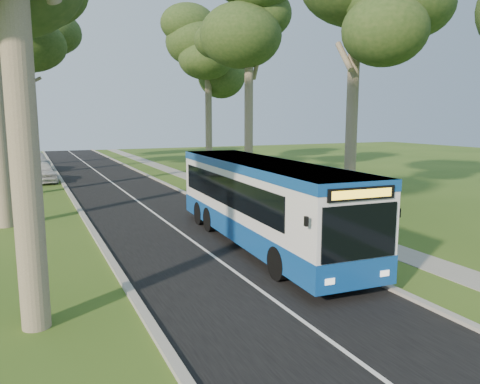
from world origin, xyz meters
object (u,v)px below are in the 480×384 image
object	(u,v)px
bus_shelter	(309,192)
car_silver	(33,162)
bus	(262,202)
car_white	(40,172)
litter_bin	(256,211)
bus_stop_sign	(327,217)

from	to	relation	value
bus_shelter	car_silver	distance (m)	32.67
bus	car_white	distance (m)	24.53
litter_bin	car_white	bearing A→B (deg)	115.14
litter_bin	car_white	size ratio (longest dim) A/B	0.20
bus	bus_stop_sign	size ratio (longest dim) A/B	5.53
bus	car_silver	distance (m)	32.73
bus	bus_stop_sign	world-z (taller)	bus
bus	litter_bin	size ratio (longest dim) A/B	12.83
bus_shelter	bus	bearing A→B (deg)	-171.59
bus	bus_stop_sign	distance (m)	2.70
bus_shelter	car_white	size ratio (longest dim) A/B	0.66
bus_shelter	litter_bin	bearing A→B (deg)	97.13
bus	bus_stop_sign	xyz separation A→B (m)	(1.51, -2.22, -0.28)
bus_stop_sign	bus_shelter	distance (m)	3.31
litter_bin	car_white	world-z (taller)	car_white
bus	bus_shelter	xyz separation A→B (m)	(2.72, 0.84, 0.10)
bus_stop_sign	bus_shelter	xyz separation A→B (m)	(1.21, 3.06, 0.38)
bus_shelter	litter_bin	distance (m)	3.61
bus_stop_sign	car_white	world-z (taller)	bus_stop_sign
car_white	bus_stop_sign	bearing A→B (deg)	-77.69
car_silver	bus_shelter	bearing A→B (deg)	-84.31
bus_shelter	litter_bin	world-z (taller)	bus_shelter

